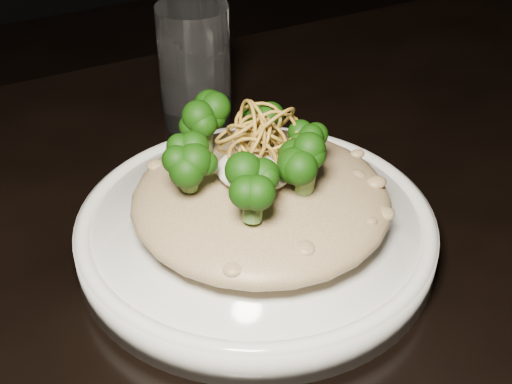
# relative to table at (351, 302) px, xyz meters

# --- Properties ---
(table) EXTENTS (1.10, 0.80, 0.75)m
(table) POSITION_rel_table_xyz_m (0.00, 0.00, 0.00)
(table) COLOR black
(table) RESTS_ON ground
(plate) EXTENTS (0.28, 0.28, 0.03)m
(plate) POSITION_rel_table_xyz_m (-0.09, 0.02, 0.10)
(plate) COLOR white
(plate) RESTS_ON table
(risotto) EXTENTS (0.20, 0.20, 0.04)m
(risotto) POSITION_rel_table_xyz_m (-0.08, 0.01, 0.13)
(risotto) COLOR brown
(risotto) RESTS_ON plate
(broccoli) EXTENTS (0.11, 0.11, 0.04)m
(broccoli) POSITION_rel_table_xyz_m (-0.09, 0.02, 0.18)
(broccoli) COLOR black
(broccoli) RESTS_ON risotto
(cheese) EXTENTS (0.06, 0.06, 0.02)m
(cheese) POSITION_rel_table_xyz_m (-0.09, 0.01, 0.16)
(cheese) COLOR silver
(cheese) RESTS_ON risotto
(shallots) EXTENTS (0.06, 0.06, 0.04)m
(shallots) POSITION_rel_table_xyz_m (-0.08, 0.02, 0.19)
(shallots) COLOR brown
(shallots) RESTS_ON cheese
(drinking_glass) EXTENTS (0.09, 0.09, 0.12)m
(drinking_glass) POSITION_rel_table_xyz_m (-0.05, 0.23, 0.14)
(drinking_glass) COLOR silver
(drinking_glass) RESTS_ON table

